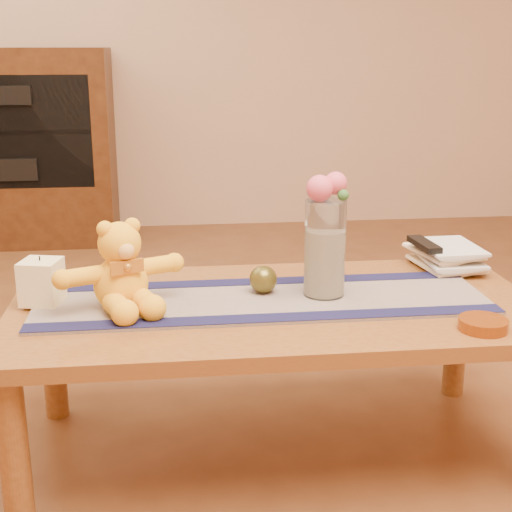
{
  "coord_description": "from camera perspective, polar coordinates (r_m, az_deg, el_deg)",
  "views": [
    {
      "loc": [
        -0.26,
        -1.8,
        1.11
      ],
      "look_at": [
        -0.05,
        0.0,
        0.58
      ],
      "focal_mm": 50.73,
      "sensor_mm": 36.0,
      "label": 1
    }
  ],
  "objects": [
    {
      "name": "blue_flower_side",
      "position": [
        1.91,
        4.56,
        5.06
      ],
      "size": [
        0.04,
        0.04,
        0.04
      ],
      "primitive_type": "sphere",
      "color": "#5054AE",
      "rests_on": "glass_vase"
    },
    {
      "name": "rose_right",
      "position": [
        1.91,
        6.3,
        5.73
      ],
      "size": [
        0.06,
        0.06,
        0.06
      ],
      "primitive_type": "sphere",
      "color": "#DD4E69",
      "rests_on": "glass_vase"
    },
    {
      "name": "floor",
      "position": [
        2.13,
        1.39,
        -15.13
      ],
      "size": [
        5.5,
        5.5,
        0.0
      ],
      "primitive_type": "plane",
      "color": "brown",
      "rests_on": "ground"
    },
    {
      "name": "runner_border_near",
      "position": [
        1.8,
        1.11,
        -4.89
      ],
      "size": [
        1.2,
        0.06,
        0.0
      ],
      "primitive_type": "cube",
      "rotation": [
        0.0,
        0.0,
        0.0
      ],
      "color": "#131339",
      "rests_on": "persian_runner"
    },
    {
      "name": "glass_vase",
      "position": [
        1.94,
        5.45,
        0.6
      ],
      "size": [
        0.11,
        0.11,
        0.26
      ],
      "primitive_type": "cylinder",
      "color": "silver",
      "rests_on": "persian_runner"
    },
    {
      "name": "stereo_lower",
      "position": [
        4.3,
        -19.33,
        6.68
      ],
      "size": [
        0.42,
        0.28,
        0.12
      ],
      "primitive_type": "cube",
      "color": "black",
      "rests_on": "media_cabinet"
    },
    {
      "name": "table_leg_bl",
      "position": [
        2.31,
        -15.72,
        -7.44
      ],
      "size": [
        0.07,
        0.07,
        0.41
      ],
      "primitive_type": "cylinder",
      "color": "brown",
      "rests_on": "floor"
    },
    {
      "name": "bronze_ball",
      "position": [
        1.97,
        0.57,
        -1.85
      ],
      "size": [
        0.08,
        0.08,
        0.08
      ],
      "primitive_type": "sphere",
      "rotation": [
        0.0,
        0.0,
        0.01
      ],
      "color": "#50491A",
      "rests_on": "persian_runner"
    },
    {
      "name": "coffee_table_top",
      "position": [
        1.94,
        1.47,
        -4.21
      ],
      "size": [
        1.4,
        0.7,
        0.04
      ],
      "primitive_type": "cube",
      "color": "brown",
      "rests_on": "floor"
    },
    {
      "name": "book_upper",
      "position": [
        2.25,
        12.79,
        0.09
      ],
      "size": [
        0.21,
        0.25,
        0.02
      ],
      "primitive_type": "imported",
      "rotation": [
        0.0,
        0.0,
        0.19
      ],
      "color": "#F7E1BE",
      "rests_on": "book_lower"
    },
    {
      "name": "book_lower",
      "position": [
        2.25,
        13.09,
        -0.41
      ],
      "size": [
        0.16,
        0.22,
        0.02
      ],
      "primitive_type": "imported",
      "rotation": [
        0.0,
        0.0,
        -0.0
      ],
      "color": "#F7E1BE",
      "rests_on": "book_bottom"
    },
    {
      "name": "book_top",
      "position": [
        2.24,
        13.1,
        0.53
      ],
      "size": [
        0.17,
        0.23,
        0.02
      ],
      "primitive_type": "imported",
      "rotation": [
        0.0,
        0.0,
        0.03
      ],
      "color": "#F7E1BE",
      "rests_on": "book_upper"
    },
    {
      "name": "teddy_bear",
      "position": [
        1.88,
        -10.66,
        -0.77
      ],
      "size": [
        0.4,
        0.37,
        0.22
      ],
      "primitive_type": null,
      "rotation": [
        0.0,
        0.0,
        0.39
      ],
      "color": "yellow",
      "rests_on": "persian_runner"
    },
    {
      "name": "rose_left",
      "position": [
        1.88,
        5.05,
        5.33
      ],
      "size": [
        0.07,
        0.07,
        0.07
      ],
      "primitive_type": "sphere",
      "color": "#DD4E69",
      "rests_on": "glass_vase"
    },
    {
      "name": "runner_border_far",
      "position": [
        2.07,
        0.02,
        -2.02
      ],
      "size": [
        1.2,
        0.06,
        0.0
      ],
      "primitive_type": "cube",
      "rotation": [
        0.0,
        0.0,
        0.0
      ],
      "color": "#131339",
      "rests_on": "persian_runner"
    },
    {
      "name": "persian_runner",
      "position": [
        1.93,
        0.53,
        -3.5
      ],
      "size": [
        1.2,
        0.35,
        0.01
      ],
      "primitive_type": "cube",
      "rotation": [
        0.0,
        0.0,
        0.0
      ],
      "color": "#1C1948",
      "rests_on": "coffee_table_top"
    },
    {
      "name": "amber_dish",
      "position": [
        1.83,
        17.47,
        -5.16
      ],
      "size": [
        0.15,
        0.15,
        0.03
      ],
      "primitive_type": "cylinder",
      "rotation": [
        0.0,
        0.0,
        0.32
      ],
      "color": "#BF5914",
      "rests_on": "coffee_table_top"
    },
    {
      "name": "pillar_candle",
      "position": [
        1.97,
        -16.55,
        -1.96
      ],
      "size": [
        0.12,
        0.12,
        0.12
      ],
      "primitive_type": "cube",
      "rotation": [
        0.0,
        0.0,
        -0.23
      ],
      "color": "#FFF3BB",
      "rests_on": "persian_runner"
    },
    {
      "name": "potpourri_fill",
      "position": [
        1.95,
        5.42,
        -0.51
      ],
      "size": [
        0.09,
        0.09,
        0.18
      ],
      "primitive_type": "cylinder",
      "color": "beige",
      "rests_on": "glass_vase"
    },
    {
      "name": "tv_remote",
      "position": [
        2.23,
        13.12,
        0.91
      ],
      "size": [
        0.06,
        0.16,
        0.02
      ],
      "primitive_type": "cube",
      "rotation": [
        0.0,
        0.0,
        0.09
      ],
      "color": "black",
      "rests_on": "book_top"
    },
    {
      "name": "media_cabinet",
      "position": [
        4.42,
        -19.09,
        8.09
      ],
      "size": [
        1.2,
        0.5,
        1.1
      ],
      "primitive_type": "cube",
      "color": "#32190B",
      "rests_on": "floor"
    },
    {
      "name": "table_leg_fl",
      "position": [
        1.8,
        -18.53,
        -14.81
      ],
      "size": [
        0.07,
        0.07,
        0.41
      ],
      "primitive_type": "cylinder",
      "color": "brown",
      "rests_on": "floor"
    },
    {
      "name": "candle_wick",
      "position": [
        1.95,
        -16.7,
        -0.17
      ],
      "size": [
        0.0,
        0.0,
        0.01
      ],
      "primitive_type": "cylinder",
      "rotation": [
        0.0,
        0.0,
        -0.23
      ],
      "color": "black",
      "rests_on": "pillar_candle"
    },
    {
      "name": "table_leg_br",
      "position": [
        2.45,
        15.54,
        -6.04
      ],
      "size": [
        0.07,
        0.07,
        0.41
      ],
      "primitive_type": "cylinder",
      "color": "brown",
      "rests_on": "floor"
    },
    {
      "name": "leaf_sprig",
      "position": [
        1.89,
        6.88,
        4.79
      ],
      "size": [
        0.03,
        0.03,
        0.03
      ],
      "primitive_type": "sphere",
      "color": "#33662D",
      "rests_on": "glass_vase"
    },
    {
      "name": "book_bottom",
      "position": [
        2.26,
        12.9,
        -0.85
      ],
      "size": [
        0.2,
        0.24,
        0.02
      ],
      "primitive_type": "imported",
      "rotation": [
        0.0,
        0.0,
        0.14
      ],
      "color": "#F7E1BE",
      "rests_on": "coffee_table_top"
    },
    {
      "name": "wall_back",
      "position": [
        4.56,
        -3.58,
        19.23
      ],
      "size": [
        5.5,
        0.0,
        5.5
      ],
      "primitive_type": "plane",
      "rotation": [
        1.57,
        0.0,
        0.0
      ],
      "color": "tan",
      "rests_on": "floor"
    },
    {
      "name": "blue_flower_back",
      "position": [
        1.94,
        5.65,
        5.39
      ],
      "size": [
        0.04,
        0.04,
        0.04
      ],
      "primitive_type": "sphere",
      "color": "#5054AE",
      "rests_on": "glass_vase"
    }
  ]
}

